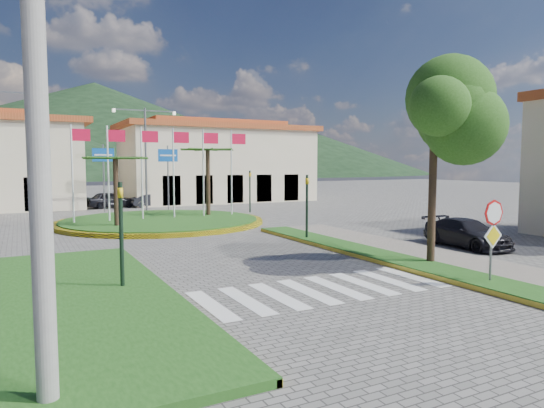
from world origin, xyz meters
name	(u,v)px	position (x,y,z in m)	size (l,w,h in m)	color
ground	(418,331)	(0.00, 0.00, 0.00)	(160.00, 160.00, 0.00)	#605E5B
sidewalk_right	(513,279)	(6.00, 2.00, 0.07)	(4.00, 28.00, 0.15)	gray
verge_right	(487,283)	(4.80, 2.00, 0.09)	(1.60, 28.00, 0.18)	#1C4915
median_left	(77,299)	(-6.50, 6.00, 0.09)	(5.00, 14.00, 0.18)	#1C4915
crosswalk	(319,290)	(0.00, 4.00, 0.01)	(8.00, 3.00, 0.01)	silver
roundabout_island	(161,221)	(0.00, 22.00, 0.17)	(12.70, 12.70, 6.00)	yellow
stop_sign	(493,228)	(4.90, 1.96, 1.79)	(0.80, 0.11, 2.65)	slate
deciduous_tree	(434,123)	(5.50, 5.00, 5.18)	(3.60, 3.60, 6.80)	black
utility_pole	(37,110)	(-7.50, 0.00, 4.50)	(0.32, 0.32, 9.00)	gray
traffic_light_left	(121,226)	(-5.20, 6.50, 1.94)	(0.15, 0.18, 3.20)	black
traffic_light_right	(307,201)	(4.50, 12.00, 1.94)	(0.15, 0.18, 3.20)	black
traffic_light_far	(250,187)	(8.00, 26.00, 1.94)	(0.18, 0.15, 3.20)	black
direction_sign_west	(104,166)	(-2.00, 30.97, 3.53)	(1.60, 0.14, 5.20)	slate
direction_sign_east	(168,166)	(3.00, 30.97, 3.53)	(1.60, 0.14, 5.20)	slate
street_lamp_centre	(146,154)	(1.00, 30.00, 4.50)	(4.80, 0.16, 8.00)	slate
building_right	(217,162)	(10.00, 38.00, 3.90)	(19.08, 9.54, 8.05)	beige
hill_far_mid	(95,129)	(15.00, 160.00, 15.00)	(180.00, 180.00, 30.00)	black
hill_far_east	(280,148)	(70.00, 135.00, 9.00)	(120.00, 120.00, 18.00)	black
hill_near_back	(7,147)	(-10.00, 130.00, 8.00)	(110.00, 110.00, 16.00)	black
white_van	(6,203)	(-8.71, 35.05, 0.65)	(2.17, 4.70, 1.31)	silver
car_dark_a	(111,200)	(-0.95, 34.61, 0.69)	(1.63, 4.05, 1.38)	black
car_dark_b	(151,200)	(2.29, 34.10, 0.56)	(1.19, 3.41, 1.12)	black
car_side_right	(467,233)	(9.95, 7.20, 0.63)	(1.76, 4.33, 1.26)	black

